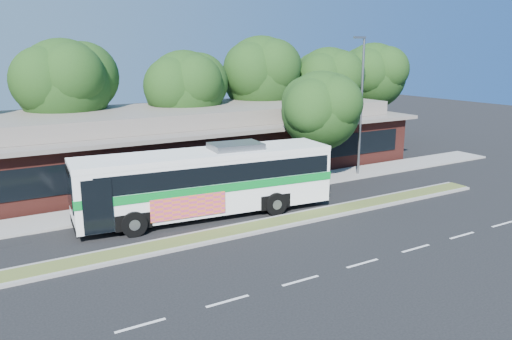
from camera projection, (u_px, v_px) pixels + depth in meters
The scene contains 12 objects.
ground at pixel (291, 226), 23.88m from camera, with size 120.00×120.00×0.00m, color black.
median_strip at pixel (284, 221), 24.37m from camera, with size 26.00×1.10×0.15m, color #535E27.
sidewalk at pixel (229, 193), 29.23m from camera, with size 44.00×2.60×0.12m, color gray.
plaza_building at pixel (184, 141), 34.26m from camera, with size 33.20×11.20×4.45m.
lamp_post at pixel (361, 102), 32.50m from camera, with size 0.93×0.18×9.07m.
tree_bg_b at pixel (70, 83), 32.71m from camera, with size 6.69×6.00×9.00m.
tree_bg_c at pixel (189, 88), 35.94m from camera, with size 6.24×5.60×8.26m.
tree_bg_d at pixel (265, 73), 40.09m from camera, with size 6.91×6.20×9.37m.
tree_bg_e at pixel (331, 80), 42.35m from camera, with size 6.47×5.80×8.50m.
tree_bg_f at pixel (375, 74), 46.10m from camera, with size 6.69×6.00×8.92m.
transit_bus at pixel (207, 177), 24.96m from camera, with size 13.14×4.02×3.63m.
sidewalk_tree at pixel (324, 108), 31.15m from camera, with size 5.46×4.89×7.01m.
Camera 1 is at (-12.94, -18.60, 8.19)m, focal length 35.00 mm.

